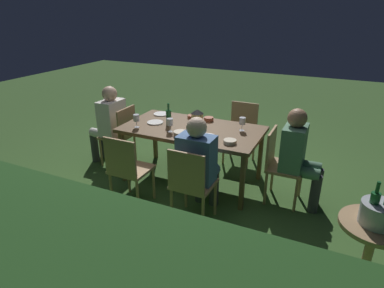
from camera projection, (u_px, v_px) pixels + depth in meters
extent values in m
plane|color=#385B28|center=(192.00, 179.00, 4.44)|extent=(16.00, 16.00, 0.00)
cube|color=brown|center=(192.00, 129.00, 4.16)|extent=(1.75, 0.94, 0.04)
cube|color=brown|center=(260.00, 155.00, 4.32)|extent=(0.05, 0.05, 0.70)
cube|color=brown|center=(155.00, 136.00, 4.95)|extent=(0.05, 0.05, 0.70)
cube|color=brown|center=(242.00, 183.00, 3.65)|extent=(0.05, 0.05, 0.70)
cube|color=brown|center=(123.00, 157.00, 4.28)|extent=(0.05, 0.05, 0.70)
cube|color=#9E7A51|center=(285.00, 168.00, 3.80)|extent=(0.40, 0.42, 0.03)
cube|color=#9E7A51|center=(271.00, 147.00, 3.79)|extent=(0.03, 0.40, 0.42)
cylinder|color=#9E7A51|center=(301.00, 181.00, 3.97)|extent=(0.03, 0.03, 0.42)
cylinder|color=#9E7A51|center=(296.00, 195.00, 3.67)|extent=(0.03, 0.03, 0.42)
cylinder|color=#9E7A51|center=(272.00, 175.00, 4.10)|extent=(0.03, 0.03, 0.42)
cylinder|color=#9E7A51|center=(265.00, 189.00, 3.80)|extent=(0.03, 0.03, 0.42)
cube|color=#4C7A5B|center=(294.00, 147.00, 3.67)|extent=(0.24, 0.38, 0.50)
sphere|color=#997051|center=(297.00, 118.00, 3.54)|extent=(0.21, 0.21, 0.21)
cylinder|color=#4C7A5B|center=(305.00, 166.00, 3.79)|extent=(0.36, 0.13, 0.13)
cylinder|color=#4C7A5B|center=(303.00, 172.00, 3.64)|extent=(0.36, 0.13, 0.13)
cylinder|color=#333338|center=(316.00, 187.00, 3.82)|extent=(0.11, 0.11, 0.45)
cylinder|color=#333338|center=(315.00, 194.00, 3.67)|extent=(0.11, 0.11, 0.45)
cube|color=#9E7A51|center=(117.00, 136.00, 4.74)|extent=(0.40, 0.42, 0.03)
cube|color=#9E7A51|center=(127.00, 123.00, 4.58)|extent=(0.03, 0.40, 0.42)
cylinder|color=#9E7A51|center=(101.00, 153.00, 4.74)|extent=(0.03, 0.03, 0.42)
cylinder|color=#9E7A51|center=(116.00, 144.00, 5.04)|extent=(0.03, 0.03, 0.42)
cylinder|color=#9E7A51|center=(120.00, 157.00, 4.61)|extent=(0.03, 0.03, 0.42)
cylinder|color=#9E7A51|center=(135.00, 148.00, 4.91)|extent=(0.03, 0.03, 0.42)
cube|color=white|center=(112.00, 118.00, 4.66)|extent=(0.24, 0.38, 0.50)
sphere|color=#D1A889|center=(110.00, 94.00, 4.52)|extent=(0.21, 0.21, 0.21)
cylinder|color=white|center=(102.00, 134.00, 4.73)|extent=(0.36, 0.13, 0.13)
cylinder|color=white|center=(110.00, 130.00, 4.88)|extent=(0.36, 0.13, 0.13)
cylinder|color=#333338|center=(95.00, 147.00, 4.88)|extent=(0.11, 0.11, 0.45)
cylinder|color=#333338|center=(103.00, 143.00, 5.03)|extent=(0.11, 0.11, 0.45)
cube|color=#9E7A51|center=(132.00, 169.00, 3.76)|extent=(0.42, 0.40, 0.03)
cube|color=#9E7A51|center=(120.00, 158.00, 3.52)|extent=(0.40, 0.03, 0.42)
cylinder|color=#9E7A51|center=(129.00, 177.00, 4.06)|extent=(0.03, 0.03, 0.42)
cylinder|color=#9E7A51|center=(154.00, 183.00, 3.92)|extent=(0.03, 0.03, 0.42)
cylinder|color=#9E7A51|center=(111.00, 190.00, 3.78)|extent=(0.03, 0.03, 0.42)
cylinder|color=#9E7A51|center=(138.00, 197.00, 3.64)|extent=(0.03, 0.03, 0.42)
cube|color=#9E7A51|center=(240.00, 135.00, 4.77)|extent=(0.42, 0.40, 0.03)
cube|color=#9E7A51|center=(244.00, 116.00, 4.84)|extent=(0.40, 0.02, 0.42)
cylinder|color=#9E7A51|center=(247.00, 155.00, 4.65)|extent=(0.03, 0.03, 0.42)
cylinder|color=#9E7A51|center=(223.00, 151.00, 4.79)|extent=(0.03, 0.03, 0.42)
cylinder|color=#9E7A51|center=(254.00, 147.00, 4.93)|extent=(0.03, 0.03, 0.42)
cylinder|color=#9E7A51|center=(231.00, 143.00, 5.07)|extent=(0.03, 0.03, 0.42)
cube|color=#9E7A51|center=(194.00, 184.00, 3.45)|extent=(0.42, 0.40, 0.03)
cube|color=#9E7A51|center=(186.00, 172.00, 3.21)|extent=(0.40, 0.03, 0.42)
cylinder|color=#9E7A51|center=(186.00, 191.00, 3.75)|extent=(0.03, 0.03, 0.42)
cylinder|color=#9E7A51|center=(215.00, 198.00, 3.61)|extent=(0.03, 0.03, 0.42)
cylinder|color=#9E7A51|center=(172.00, 206.00, 3.47)|extent=(0.03, 0.03, 0.42)
cylinder|color=#9E7A51|center=(203.00, 215.00, 3.33)|extent=(0.03, 0.03, 0.42)
cube|color=#426699|center=(196.00, 159.00, 3.40)|extent=(0.38, 0.24, 0.50)
sphere|color=beige|center=(197.00, 127.00, 3.27)|extent=(0.21, 0.21, 0.21)
cylinder|color=#426699|center=(194.00, 172.00, 3.65)|extent=(0.13, 0.36, 0.13)
cylinder|color=#426699|center=(209.00, 175.00, 3.58)|extent=(0.13, 0.36, 0.13)
cylinder|color=#333338|center=(200.00, 184.00, 3.87)|extent=(0.11, 0.11, 0.45)
cylinder|color=#333338|center=(214.00, 187.00, 3.80)|extent=(0.11, 0.11, 0.45)
cube|color=black|center=(197.00, 129.00, 4.07)|extent=(0.12, 0.12, 0.01)
cube|color=#F9D17A|center=(197.00, 121.00, 4.03)|extent=(0.11, 0.11, 0.20)
cone|color=black|center=(197.00, 111.00, 3.98)|extent=(0.15, 0.15, 0.05)
cylinder|color=#1E5B2D|center=(169.00, 118.00, 4.20)|extent=(0.07, 0.07, 0.20)
cylinder|color=#1E5B2D|center=(168.00, 107.00, 4.15)|extent=(0.03, 0.03, 0.09)
cylinder|color=silver|center=(137.00, 127.00, 4.17)|extent=(0.06, 0.06, 0.00)
cylinder|color=silver|center=(137.00, 124.00, 4.15)|extent=(0.01, 0.01, 0.08)
cylinder|color=silver|center=(136.00, 118.00, 4.12)|extent=(0.08, 0.08, 0.08)
cylinder|color=maroon|center=(136.00, 120.00, 4.13)|extent=(0.07, 0.07, 0.03)
cylinder|color=silver|center=(170.00, 132.00, 4.02)|extent=(0.06, 0.06, 0.00)
cylinder|color=silver|center=(170.00, 128.00, 4.00)|extent=(0.01, 0.01, 0.08)
cylinder|color=silver|center=(170.00, 122.00, 3.97)|extent=(0.08, 0.08, 0.08)
cylinder|color=maroon|center=(170.00, 124.00, 3.98)|extent=(0.07, 0.07, 0.03)
cylinder|color=silver|center=(242.00, 130.00, 4.06)|extent=(0.06, 0.06, 0.00)
cylinder|color=silver|center=(242.00, 127.00, 4.04)|extent=(0.01, 0.01, 0.08)
cylinder|color=silver|center=(242.00, 121.00, 4.01)|extent=(0.08, 0.08, 0.08)
cylinder|color=maroon|center=(242.00, 123.00, 4.02)|extent=(0.07, 0.07, 0.03)
cylinder|color=white|center=(161.00, 114.00, 4.66)|extent=(0.22, 0.22, 0.01)
cylinder|color=silver|center=(155.00, 122.00, 4.32)|extent=(0.21, 0.21, 0.01)
cylinder|color=white|center=(207.00, 137.00, 3.85)|extent=(0.22, 0.22, 0.01)
cylinder|color=#BCAD8E|center=(230.00, 142.00, 3.67)|extent=(0.15, 0.15, 0.04)
cylinder|color=#424C1E|center=(230.00, 141.00, 3.67)|extent=(0.12, 0.12, 0.01)
cylinder|color=#BCAD8E|center=(181.00, 134.00, 3.89)|extent=(0.17, 0.17, 0.05)
cylinder|color=tan|center=(181.00, 133.00, 3.88)|extent=(0.14, 0.14, 0.02)
cylinder|color=#9E5138|center=(209.00, 119.00, 4.39)|extent=(0.13, 0.13, 0.05)
cylinder|color=#477533|center=(209.00, 118.00, 4.38)|extent=(0.11, 0.11, 0.02)
cylinder|color=#9E5138|center=(192.00, 117.00, 4.50)|extent=(0.12, 0.12, 0.04)
cylinder|color=beige|center=(192.00, 116.00, 4.50)|extent=(0.10, 0.10, 0.01)
cylinder|color=#9E7A51|center=(375.00, 225.00, 2.44)|extent=(0.52, 0.52, 0.03)
cylinder|color=#9E7A51|center=(366.00, 261.00, 2.57)|extent=(0.07, 0.07, 0.64)
cylinder|color=#B2B7BF|center=(378.00, 214.00, 2.40)|extent=(0.26, 0.26, 0.17)
cylinder|color=white|center=(380.00, 209.00, 2.38)|extent=(0.23, 0.23, 0.04)
cylinder|color=#1E5B2D|center=(374.00, 203.00, 2.37)|extent=(0.07, 0.07, 0.16)
cylinder|color=#1E5B2D|center=(378.00, 187.00, 2.32)|extent=(0.03, 0.03, 0.09)
cube|color=#234C1E|center=(29.00, 278.00, 2.15)|extent=(6.20, 0.85, 1.04)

